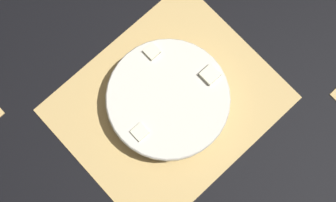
# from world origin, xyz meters

# --- Properties ---
(ground_plane) EXTENTS (6.00, 6.00, 0.00)m
(ground_plane) POSITION_xyz_m (0.00, 0.00, 0.00)
(ground_plane) COLOR black
(bamboo_mat_center) EXTENTS (0.44, 0.37, 0.01)m
(bamboo_mat_center) POSITION_xyz_m (0.00, 0.00, 0.00)
(bamboo_mat_center) COLOR tan
(bamboo_mat_center) RESTS_ON ground_plane
(fruit_salad_bowl) EXTENTS (0.25, 0.25, 0.07)m
(fruit_salad_bowl) POSITION_xyz_m (-0.00, 0.00, 0.04)
(fruit_salad_bowl) COLOR silver
(fruit_salad_bowl) RESTS_ON bamboo_mat_center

